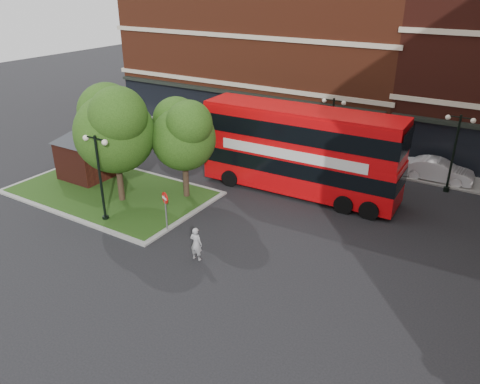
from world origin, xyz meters
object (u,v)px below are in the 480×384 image
Objects in this scene: bus at (300,145)px; car_silver at (272,140)px; car_white at (438,170)px; woman at (196,244)px.

bus reaches higher than car_silver.
car_white is (12.58, 0.00, 0.09)m from car_silver.
bus is 2.78× the size of car_white.
car_silver is 12.58m from car_white.
bus is at bearing -135.92° from car_silver.
car_white is at bearing 40.71° from bus.
bus is 9.98m from car_white.
bus is at bearing -97.75° from woman.
car_silver is 0.85× the size of car_white.
car_white reaches higher than car_silver.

